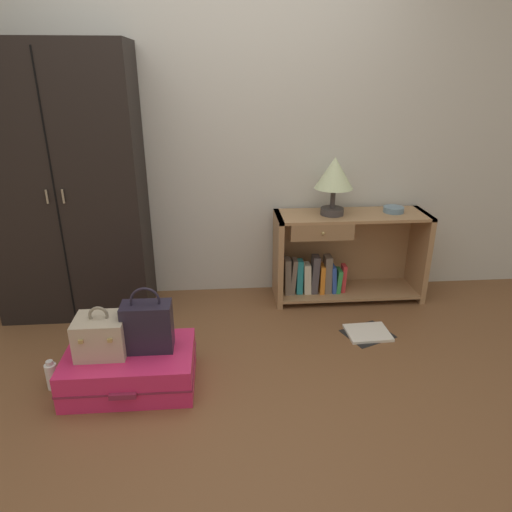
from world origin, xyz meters
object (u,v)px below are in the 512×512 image
object	(u,v)px
handbag	(148,326)
bookshelf	(341,257)
suitcase_large	(131,368)
open_book_on_floor	(368,333)
bottle	(52,376)
train_case	(101,335)
wardrobe	(66,188)
table_lamp	(334,176)
bowl	(394,210)

from	to	relation	value
handbag	bookshelf	bearing A→B (deg)	36.38
suitcase_large	open_book_on_floor	bearing A→B (deg)	15.70
bottle	open_book_on_floor	bearing A→B (deg)	12.11
bookshelf	train_case	size ratio (longest dim) A/B	3.97
wardrobe	open_book_on_floor	xyz separation A→B (m)	(2.02, -0.53, -0.92)
train_case	open_book_on_floor	world-z (taller)	train_case
suitcase_large	bookshelf	bearing A→B (deg)	34.85
bookshelf	table_lamp	world-z (taller)	table_lamp
open_book_on_floor	table_lamp	bearing A→B (deg)	105.84
bookshelf	handbag	distance (m)	1.66
handbag	bottle	size ratio (longest dim) A/B	2.14
wardrobe	bottle	world-z (taller)	wardrobe
handbag	open_book_on_floor	size ratio (longest dim) A/B	1.01
table_lamp	open_book_on_floor	size ratio (longest dim) A/B	1.12
table_lamp	bowl	xyz separation A→B (m)	(0.47, 0.02, -0.27)
wardrobe	table_lamp	bearing A→B (deg)	0.87
train_case	handbag	bearing A→B (deg)	4.50
train_case	bottle	distance (m)	0.39
wardrobe	train_case	distance (m)	1.19
wardrobe	table_lamp	distance (m)	1.86
bowl	handbag	world-z (taller)	bowl
wardrobe	train_case	size ratio (longest dim) A/B	6.45
wardrobe	bowl	bearing A→B (deg)	1.26
bowl	bottle	distance (m)	2.55
bookshelf	train_case	xyz separation A→B (m)	(-1.59, -1.00, -0.00)
bookshelf	suitcase_large	world-z (taller)	bookshelf
open_book_on_floor	handbag	bearing A→B (deg)	-164.03
wardrobe	handbag	size ratio (longest dim) A/B	4.86
bowl	suitcase_large	world-z (taller)	bowl
suitcase_large	bottle	bearing A→B (deg)	179.19
bookshelf	open_book_on_floor	size ratio (longest dim) A/B	3.04
suitcase_large	open_book_on_floor	distance (m)	1.57
bookshelf	open_book_on_floor	xyz separation A→B (m)	(0.06, -0.58, -0.33)
bowl	suitcase_large	bearing A→B (deg)	-151.02
suitcase_large	train_case	xyz separation A→B (m)	(-0.14, 0.01, 0.22)
bookshelf	table_lamp	distance (m)	0.64
table_lamp	suitcase_large	distance (m)	1.88
handbag	bottle	world-z (taller)	handbag
bookshelf	table_lamp	bearing A→B (deg)	-167.44
wardrobe	bookshelf	distance (m)	2.05
bowl	bottle	size ratio (longest dim) A/B	0.85
wardrobe	train_case	world-z (taller)	wardrobe
table_lamp	bowl	world-z (taller)	table_lamp
open_book_on_floor	wardrobe	bearing A→B (deg)	165.21
bookshelf	suitcase_large	size ratio (longest dim) A/B	1.59
wardrobe	table_lamp	xyz separation A→B (m)	(1.86, 0.03, 0.04)
bookshelf	table_lamp	size ratio (longest dim) A/B	2.71
bookshelf	train_case	world-z (taller)	bookshelf
wardrobe	bottle	xyz separation A→B (m)	(0.07, -0.95, -0.85)
bowl	bookshelf	bearing A→B (deg)	-179.83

